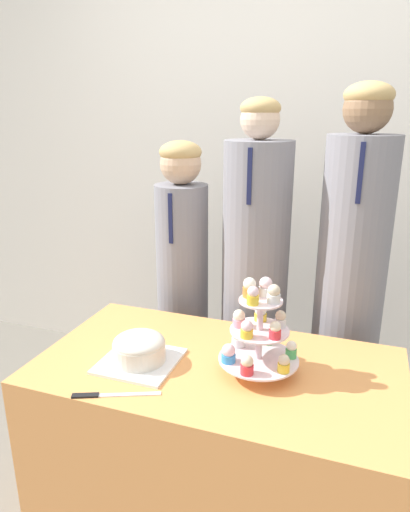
% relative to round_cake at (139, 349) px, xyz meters
% --- Properties ---
extents(wall_back, '(9.00, 0.06, 2.70)m').
position_rel_round_cake_xyz_m(wall_back, '(0.25, 1.33, 0.56)').
color(wall_back, silver).
rests_on(wall_back, ground_plane).
extents(table, '(1.22, 0.67, 0.74)m').
position_rel_round_cake_xyz_m(table, '(0.25, 0.08, -0.42)').
color(table, '#EF9951').
rests_on(table, ground_plane).
extents(round_cake, '(0.25, 0.25, 0.11)m').
position_rel_round_cake_xyz_m(round_cake, '(0.00, 0.00, 0.00)').
color(round_cake, white).
rests_on(round_cake, table).
extents(cake_knife, '(0.25, 0.12, 0.01)m').
position_rel_round_cake_xyz_m(cake_knife, '(-0.02, -0.21, -0.05)').
color(cake_knife, silver).
rests_on(cake_knife, table).
extents(cupcake_stand, '(0.26, 0.26, 0.32)m').
position_rel_round_cake_xyz_m(cupcake_stand, '(0.39, 0.08, 0.10)').
color(cupcake_stand, silver).
rests_on(cupcake_stand, table).
extents(student_0, '(0.24, 0.25, 1.44)m').
position_rel_round_cake_xyz_m(student_0, '(-0.11, 0.66, -0.08)').
color(student_0, gray).
rests_on(student_0, ground_plane).
extents(student_1, '(0.29, 0.30, 1.61)m').
position_rel_round_cake_xyz_m(student_1, '(0.24, 0.66, -0.03)').
color(student_1, gray).
rests_on(student_1, ground_plane).
extents(student_2, '(0.28, 0.29, 1.67)m').
position_rel_round_cake_xyz_m(student_2, '(0.64, 0.66, 0.01)').
color(student_2, gray).
rests_on(student_2, ground_plane).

